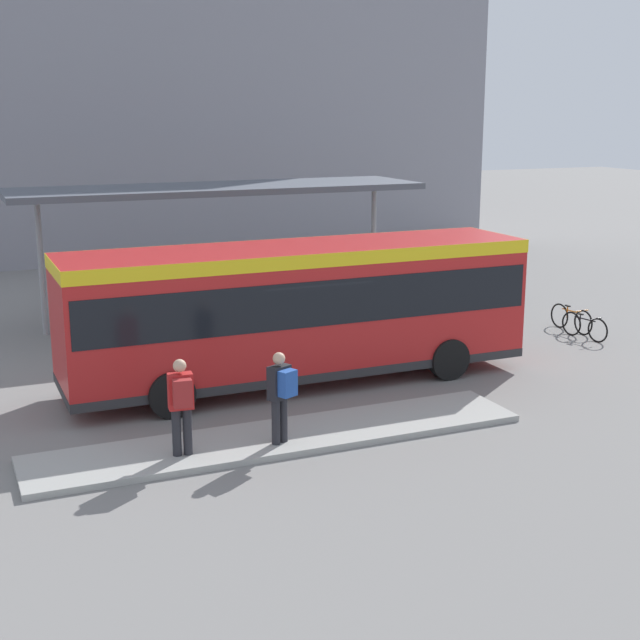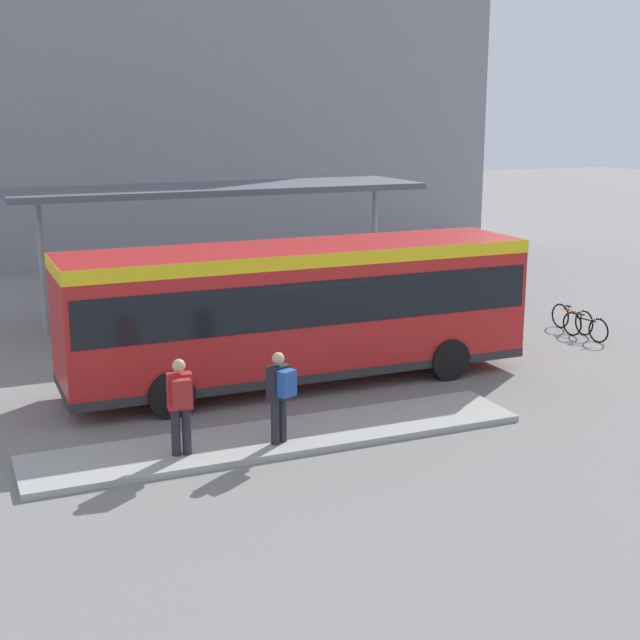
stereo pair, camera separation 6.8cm
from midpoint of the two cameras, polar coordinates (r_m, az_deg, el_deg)
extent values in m
plane|color=slate|center=(20.56, -1.26, -4.01)|extent=(120.00, 120.00, 0.00)
cube|color=#9E9E99|center=(17.05, -2.42, -7.53)|extent=(9.58, 1.80, 0.12)
cube|color=red|center=(20.11, -1.29, 0.79)|extent=(10.60, 2.49, 2.82)
cube|color=yellow|center=(19.87, -1.31, 4.34)|extent=(10.62, 2.51, 0.30)
cube|color=black|center=(20.04, -1.29, 1.73)|extent=(10.39, 2.52, 0.99)
cube|color=black|center=(22.53, 11.23, 2.78)|extent=(0.09, 2.25, 1.09)
cube|color=#28282B|center=(20.43, -1.27, -2.80)|extent=(10.61, 2.50, 0.20)
cylinder|color=black|center=(22.81, 5.26, -1.04)|extent=(0.98, 0.28, 0.98)
cylinder|color=black|center=(20.86, 8.34, -2.49)|extent=(0.98, 0.28, 0.98)
cylinder|color=black|center=(20.57, -11.02, -2.83)|extent=(0.98, 0.28, 0.98)
cylinder|color=black|center=(18.38, -9.41, -4.72)|extent=(0.98, 0.28, 0.98)
cylinder|color=#232328|center=(16.44, -2.77, -6.55)|extent=(0.16, 0.16, 0.85)
cylinder|color=#232328|center=(16.56, -2.30, -6.39)|extent=(0.16, 0.16, 0.85)
cube|color=black|center=(16.26, -2.56, -4.02)|extent=(0.48, 0.38, 0.63)
cube|color=#234CA3|center=(16.11, -2.02, -4.07)|extent=(0.37, 0.32, 0.48)
sphere|color=tan|center=(16.13, -2.58, -2.47)|extent=(0.23, 0.23, 0.23)
cylinder|color=#232328|center=(16.10, -9.10, -7.11)|extent=(0.16, 0.16, 0.86)
cylinder|color=#232328|center=(16.13, -8.41, -7.05)|extent=(0.16, 0.16, 0.86)
cube|color=#B21E1E|center=(15.87, -8.85, -4.51)|extent=(0.45, 0.28, 0.65)
cube|color=maroon|center=(15.65, -8.73, -4.64)|extent=(0.34, 0.24, 0.49)
sphere|color=tan|center=(15.73, -8.91, -2.90)|extent=(0.23, 0.23, 0.23)
torus|color=black|center=(25.09, 17.47, -0.65)|extent=(0.16, 0.67, 0.68)
torus|color=black|center=(25.66, 15.91, -0.24)|extent=(0.16, 0.67, 0.68)
cylinder|color=black|center=(25.32, 16.71, 0.04)|extent=(0.15, 0.71, 0.04)
cylinder|color=black|center=(25.43, 16.43, -0.01)|extent=(0.04, 0.04, 0.33)
cube|color=black|center=(25.40, 16.45, 0.36)|extent=(0.10, 0.19, 0.04)
cylinder|color=black|center=(25.08, 17.35, 0.06)|extent=(0.48, 0.11, 0.03)
torus|color=black|center=(25.79, 16.62, -0.18)|extent=(0.09, 0.71, 0.71)
torus|color=black|center=(26.47, 15.20, 0.26)|extent=(0.09, 0.71, 0.71)
cylinder|color=orange|center=(26.08, 15.93, 0.54)|extent=(0.08, 0.75, 0.04)
cylinder|color=orange|center=(26.21, 15.67, 0.49)|extent=(0.04, 0.04, 0.35)
cube|color=black|center=(26.18, 15.69, 0.87)|extent=(0.08, 0.18, 0.04)
cylinder|color=orange|center=(25.78, 16.52, 0.55)|extent=(0.48, 0.06, 0.03)
cube|color=#4C515B|center=(26.42, -6.42, 8.36)|extent=(12.01, 3.28, 0.18)
cylinder|color=gray|center=(25.67, -17.28, 3.23)|extent=(0.16, 0.16, 3.78)
cylinder|color=gray|center=(28.55, 3.57, 4.78)|extent=(0.16, 0.16, 3.78)
cylinder|color=slate|center=(25.14, -2.49, -0.09)|extent=(0.85, 0.85, 0.59)
sphere|color=#286B2D|center=(24.99, -2.51, 1.39)|extent=(0.98, 0.98, 0.98)
cylinder|color=slate|center=(24.06, -7.94, -0.98)|extent=(0.62, 0.62, 0.47)
sphere|color=#286B2D|center=(23.94, -7.98, 0.18)|extent=(0.71, 0.71, 0.71)
cube|color=gray|center=(42.86, -7.95, 17.99)|extent=(24.89, 10.05, 19.39)
camera|label=1|loc=(0.03, -89.90, 0.02)|focal=50.00mm
camera|label=2|loc=(0.03, 90.10, -0.02)|focal=50.00mm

